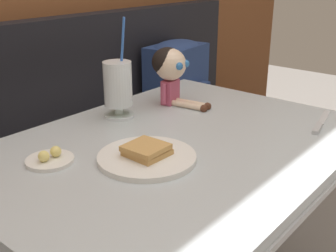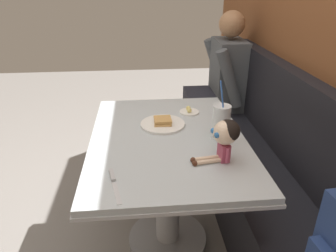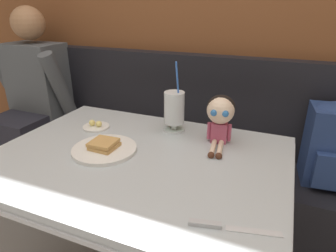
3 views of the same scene
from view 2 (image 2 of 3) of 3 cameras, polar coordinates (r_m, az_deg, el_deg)
The scene contains 9 objects.
ground_plane at distance 2.09m, azimuth -5.33°, elevation -20.40°, with size 8.00×8.00×0.00m, color gray.
booth_bench at distance 2.02m, azimuth 18.38°, elevation -11.48°, with size 2.60×0.48×1.00m.
diner_table at distance 1.74m, azimuth -0.09°, elevation -7.62°, with size 1.11×0.81×0.74m.
toast_plate at distance 1.76m, azimuth -0.97°, elevation 0.45°, with size 0.25×0.25×0.04m.
milkshake_glass at distance 1.61m, azimuth 9.71°, elevation 1.02°, with size 0.10×0.10×0.32m.
butter_saucer at distance 1.93m, azimuth 3.88°, elevation 2.68°, with size 0.12×0.12×0.04m.
butter_knife at distance 1.32m, azimuth -9.94°, elevation -9.60°, with size 0.23×0.07×0.01m.
seated_doll at distance 1.40m, azimuth 10.39°, elevation -1.59°, with size 0.13×0.23×0.20m.
diner_patron at distance 2.75m, azimuth 10.03°, elevation 9.30°, with size 0.55×0.48×0.81m.
Camera 2 is at (1.45, 0.05, 1.50)m, focal length 33.43 mm.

